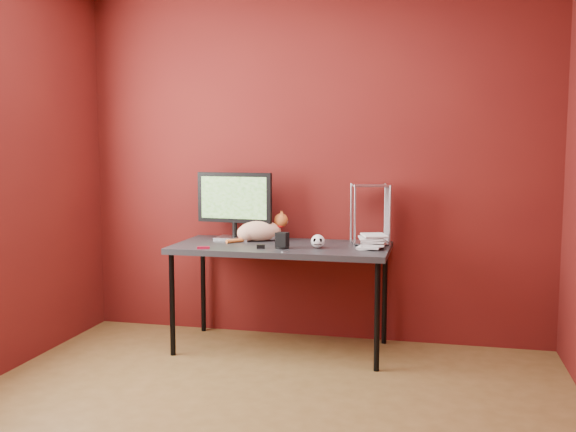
% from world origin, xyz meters
% --- Properties ---
extents(room, '(3.52, 3.52, 2.61)m').
position_xyz_m(room, '(0.00, 0.00, 1.45)').
color(room, brown).
rests_on(room, ground).
extents(desk, '(1.50, 0.70, 0.75)m').
position_xyz_m(desk, '(-0.15, 1.37, 0.70)').
color(desk, black).
rests_on(desk, ground).
extents(monitor, '(0.57, 0.20, 0.50)m').
position_xyz_m(monitor, '(-0.55, 1.54, 1.03)').
color(monitor, '#A6A6AA').
rests_on(monitor, desk).
extents(cat, '(0.40, 0.33, 0.22)m').
position_xyz_m(cat, '(-0.35, 1.52, 0.83)').
color(cat, '#CE672B').
rests_on(cat, desk).
extents(skull_mug, '(0.10, 0.10, 0.09)m').
position_xyz_m(skull_mug, '(0.12, 1.29, 0.80)').
color(skull_mug, white).
rests_on(skull_mug, desk).
extents(speaker, '(0.10, 0.10, 0.11)m').
position_xyz_m(speaker, '(-0.11, 1.22, 0.80)').
color(speaker, black).
rests_on(speaker, desk).
extents(book_stack, '(0.21, 0.25, 1.05)m').
position_xyz_m(book_stack, '(0.41, 1.38, 1.28)').
color(book_stack, beige).
rests_on(book_stack, desk).
extents(wire_rack, '(0.29, 0.26, 0.42)m').
position_xyz_m(wire_rack, '(0.45, 1.57, 0.96)').
color(wire_rack, '#A6A6AA').
rests_on(wire_rack, desk).
extents(pocket_knife, '(0.09, 0.05, 0.02)m').
position_xyz_m(pocket_knife, '(-0.62, 1.08, 0.76)').
color(pocket_knife, maroon).
rests_on(pocket_knife, desk).
extents(black_gadget, '(0.06, 0.05, 0.03)m').
position_xyz_m(black_gadget, '(-0.25, 1.19, 0.76)').
color(black_gadget, black).
rests_on(black_gadget, desk).
extents(washer, '(0.05, 0.05, 0.00)m').
position_xyz_m(washer, '(-0.06, 1.08, 0.75)').
color(washer, '#A6A6AA').
rests_on(washer, desk).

